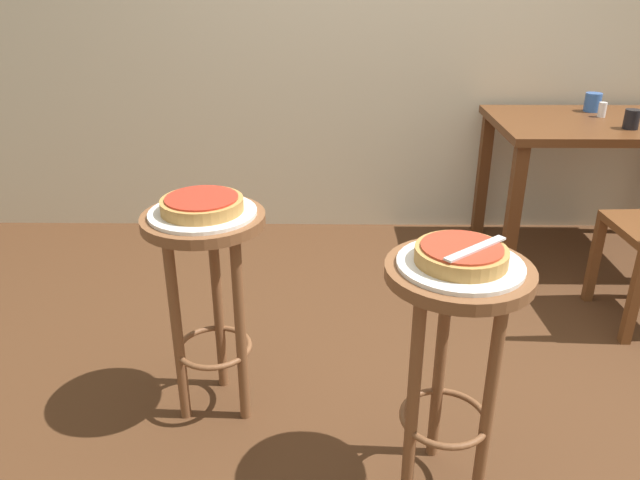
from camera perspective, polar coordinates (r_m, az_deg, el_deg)
ground_plane at (r=2.39m, az=9.61°, el=-13.67°), size 6.00×6.00×0.00m
stool_foreground at (r=1.72m, az=12.27°, el=-8.18°), size 0.39×0.39×0.74m
serving_plate_foreground at (r=1.63m, az=12.88°, el=-2.22°), size 0.33×0.33×0.01m
pizza_foreground at (r=1.61m, az=12.98°, el=-1.32°), size 0.24×0.24×0.05m
stool_middle at (r=2.03m, az=-10.40°, el=-2.74°), size 0.39×0.39×0.74m
serving_plate_middle at (r=1.95m, az=-10.84°, el=2.51°), size 0.34×0.34×0.01m
pizza_middle at (r=1.94m, az=-10.90°, el=3.28°), size 0.26×0.26×0.05m
dining_table at (r=3.44m, az=24.67°, el=8.28°), size 1.09×0.73×0.74m
cup_near_edge at (r=3.28m, az=26.97°, el=9.96°), size 0.07×0.07×0.09m
cup_far_edge at (r=3.60m, az=24.00°, el=11.61°), size 0.08×0.08×0.10m
condiment_shaker at (r=3.48m, az=24.73°, el=10.94°), size 0.04×0.04×0.07m
pizza_server_knife at (r=1.59m, az=14.26°, el=-0.76°), size 0.18×0.16×0.01m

